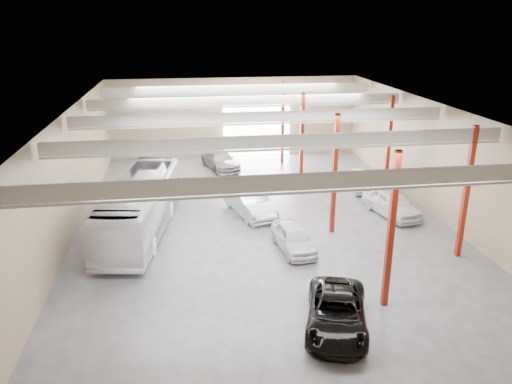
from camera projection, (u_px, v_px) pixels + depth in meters
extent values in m
cube|color=#48484D|center=(262.00, 222.00, 30.73)|extent=(22.00, 32.00, 0.01)
cube|color=#9E9E9A|center=(263.00, 109.00, 28.42)|extent=(22.00, 32.00, 0.12)
cube|color=brown|center=(234.00, 117.00, 44.51)|extent=(22.00, 0.12, 7.00)
cube|color=brown|center=(349.00, 321.00, 14.64)|extent=(22.00, 0.12, 7.00)
cube|color=brown|center=(70.00, 176.00, 28.05)|extent=(0.12, 32.00, 7.00)
cube|color=brown|center=(437.00, 160.00, 31.10)|extent=(0.12, 32.00, 7.00)
cube|color=white|center=(257.00, 128.00, 44.98)|extent=(6.00, 0.20, 5.00)
cube|color=maroon|center=(391.00, 232.00, 20.76)|extent=(0.25, 0.25, 7.00)
cube|color=maroon|center=(335.00, 175.00, 28.23)|extent=(0.25, 0.25, 7.00)
cube|color=maroon|center=(302.00, 142.00, 35.70)|extent=(0.25, 0.25, 7.00)
cube|color=maroon|center=(283.00, 123.00, 42.24)|extent=(0.25, 0.25, 7.00)
cube|color=maroon|center=(466.00, 193.00, 25.29)|extent=(0.25, 0.25, 7.00)
cube|color=maroon|center=(388.00, 146.00, 34.62)|extent=(0.25, 0.25, 7.00)
cube|color=#BABAB5|center=(318.00, 181.00, 17.36)|extent=(21.60, 0.15, 0.60)
cube|color=#BABAB5|center=(317.00, 192.00, 17.50)|extent=(21.60, 0.10, 0.10)
cube|color=#BABAB5|center=(284.00, 141.00, 22.97)|extent=(21.60, 0.15, 0.60)
cube|color=#BABAB5|center=(284.00, 149.00, 23.10)|extent=(21.60, 0.10, 0.10)
cube|color=#BABAB5|center=(263.00, 117.00, 28.57)|extent=(21.60, 0.15, 0.60)
cube|color=#BABAB5|center=(263.00, 124.00, 28.70)|extent=(21.60, 0.10, 0.10)
cube|color=#BABAB5|center=(249.00, 101.00, 34.17)|extent=(21.60, 0.15, 0.60)
cube|color=#BABAB5|center=(249.00, 106.00, 34.30)|extent=(21.60, 0.10, 0.10)
cube|color=#BABAB5|center=(239.00, 89.00, 39.77)|extent=(21.60, 0.15, 0.60)
cube|color=#BABAB5|center=(239.00, 94.00, 39.90)|extent=(21.60, 0.10, 0.10)
imported|color=silver|center=(141.00, 206.00, 28.87)|extent=(4.53, 12.02, 3.27)
imported|color=black|center=(337.00, 313.00, 20.04)|extent=(3.76, 5.61, 1.43)
imported|color=silver|center=(294.00, 238.00, 26.88)|extent=(2.10, 4.26, 1.40)
imported|color=silver|center=(249.00, 202.00, 31.77)|extent=(3.18, 5.44, 1.69)
imported|color=gray|center=(220.00, 160.00, 41.46)|extent=(3.37, 5.46, 1.48)
imported|color=#ADACB1|center=(363.00, 180.00, 36.50)|extent=(2.51, 4.52, 1.41)
imported|color=silver|center=(392.00, 203.00, 31.62)|extent=(2.77, 4.95, 1.59)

